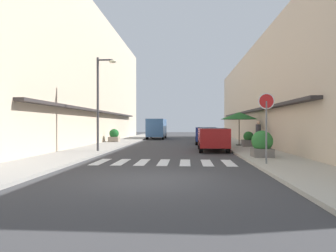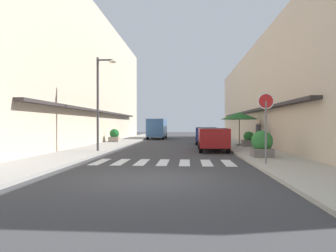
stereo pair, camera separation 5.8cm
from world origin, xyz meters
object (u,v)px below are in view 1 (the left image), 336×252
delivery_van (157,127)px  round_street_sign (266,110)px  parked_car_mid (206,133)px  cafe_umbrella (239,116)px  parked_car_near (213,137)px  pedestrian_walking_near (258,133)px  planter_far (114,136)px  street_lamp (101,94)px  planter_midblock (248,140)px  planter_corner (262,144)px

delivery_van → round_street_sign: bearing=-73.2°
round_street_sign → parked_car_mid: bearing=96.5°
cafe_umbrella → parked_car_near: bearing=-123.2°
parked_car_near → pedestrian_walking_near: size_ratio=2.26×
parked_car_mid → delivery_van: size_ratio=0.75×
delivery_van → planter_far: 8.64m
parked_car_mid → cafe_umbrella: size_ratio=1.47×
street_lamp → round_street_sign: bearing=-31.5°
planter_midblock → pedestrian_walking_near: pedestrian_walking_near is taller
street_lamp → cafe_umbrella: (9.06, 5.18, -1.15)m
street_lamp → pedestrian_walking_near: street_lamp is taller
parked_car_mid → round_street_sign: 13.46m
street_lamp → planter_far: 9.69m
parked_car_near → street_lamp: (-6.76, -1.66, 2.58)m
delivery_van → planter_midblock: delivery_van is taller
round_street_sign → cafe_umbrella: size_ratio=1.02×
round_street_sign → cafe_umbrella: 10.27m
parked_car_near → pedestrian_walking_near: 3.44m
delivery_van → round_street_sign: size_ratio=1.91×
parked_car_near → planter_far: parked_car_near is taller
delivery_van → cafe_umbrella: 14.19m
cafe_umbrella → planter_far: (-10.61, 3.97, -1.69)m
parked_car_near → delivery_van: 16.37m
parked_car_mid → round_street_sign: bearing=-83.5°
pedestrian_walking_near → street_lamp: bearing=-156.6°
street_lamp → planter_corner: size_ratio=4.36×
planter_corner → cafe_umbrella: bearing=87.7°
parked_car_mid → street_lamp: bearing=-129.4°
round_street_sign → planter_corner: round_street_sign is taller
parked_car_near → cafe_umbrella: size_ratio=1.49×
round_street_sign → cafe_umbrella: round_street_sign is taller
round_street_sign → street_lamp: street_lamp is taller
planter_corner → round_street_sign: bearing=-100.9°
round_street_sign → planter_corner: bearing=79.1°
planter_midblock → pedestrian_walking_near: size_ratio=0.59×
parked_car_near → cafe_umbrella: bearing=56.8°
parked_car_mid → cafe_umbrella: 4.09m
delivery_van → planter_far: (-3.10, -8.04, -0.74)m
delivery_van → planter_far: size_ratio=4.58×
street_lamp → cafe_umbrella: street_lamp is taller
pedestrian_walking_near → parked_car_near: bearing=-150.8°
parked_car_near → parked_car_mid: (-0.00, 6.58, -0.00)m
parked_car_near → round_street_sign: size_ratio=1.46×
planter_midblock → planter_far: size_ratio=0.91×
cafe_umbrella → pedestrian_walking_near: 2.69m
round_street_sign → parked_car_near: bearing=102.7°
parked_car_near → round_street_sign: bearing=-77.3°
street_lamp → planter_corner: (8.75, -2.60, -2.76)m
cafe_umbrella → planter_corner: bearing=-92.3°
delivery_van → street_lamp: bearing=-95.2°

